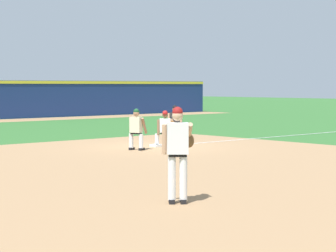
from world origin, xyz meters
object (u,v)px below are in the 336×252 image
object	(u,v)px
pitcher	(178,149)
baseball	(174,162)
umpire	(175,121)
baserunner	(136,128)
first_base_bag	(156,146)
first_baseman	(166,127)

from	to	relation	value
pitcher	baseball	bearing A→B (deg)	48.44
baseball	umpire	size ratio (longest dim) A/B	0.05
baserunner	umpire	size ratio (longest dim) A/B	1.00
first_base_bag	pitcher	bearing A→B (deg)	-128.70
first_base_bag	pitcher	world-z (taller)	pitcher
first_baseman	umpire	world-z (taller)	umpire
first_base_bag	first_baseman	distance (m)	0.77
umpire	first_base_bag	bearing A→B (deg)	-146.92
baseball	first_baseman	world-z (taller)	first_baseman
first_base_bag	first_baseman	xyz separation A→B (m)	(0.25, -0.23, 0.69)
baserunner	umpire	bearing A→B (deg)	28.83
first_base_bag	baserunner	size ratio (longest dim) A/B	0.26
first_baseman	baserunner	bearing A→B (deg)	-169.34
baseball	pitcher	size ratio (longest dim) A/B	0.04
pitcher	umpire	distance (m)	14.24
pitcher	baserunner	xyz separation A→B (m)	(5.89, 8.55, -0.27)
baserunner	pitcher	bearing A→B (deg)	-124.57
first_base_bag	umpire	size ratio (longest dim) A/B	0.26
baseball	first_baseman	xyz separation A→B (m)	(3.27, 4.05, 0.69)
pitcher	baserunner	distance (m)	10.39
baseball	first_baseman	size ratio (longest dim) A/B	0.06
first_base_bag	pitcher	size ratio (longest dim) A/B	0.20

